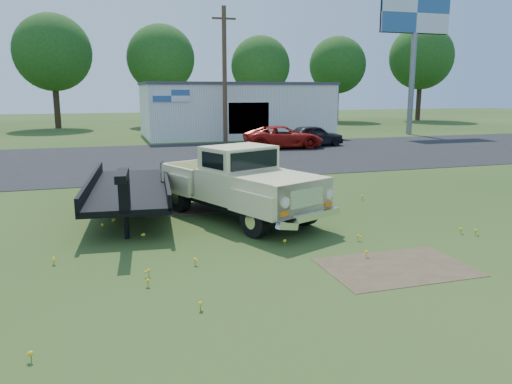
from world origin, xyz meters
TOP-DOWN VIEW (x-y plane):
  - ground at (0.00, 0.00)m, footprint 140.00×140.00m
  - asphalt_lot at (0.00, 15.00)m, footprint 90.00×14.00m
  - dirt_patch_a at (1.50, -3.00)m, footprint 3.00×2.00m
  - dirt_patch_b at (-2.00, 3.50)m, footprint 2.20×1.60m
  - commercial_building at (6.00, 26.99)m, footprint 14.20×8.20m
  - billboard at (20.00, 24.04)m, footprint 6.10×0.45m
  - utility_pole_mid at (4.00, 22.00)m, footprint 1.60×0.30m
  - treeline_c at (-8.00, 39.50)m, footprint 7.04×7.04m
  - treeline_d at (2.00, 40.50)m, footprint 6.72×6.72m
  - treeline_e at (12.00, 39.00)m, footprint 6.08×6.08m
  - treeline_f at (22.00, 41.50)m, footprint 6.40×6.40m
  - treeline_g at (32.00, 40.00)m, footprint 7.36×7.36m
  - vintage_pickup_truck at (-0.55, 1.91)m, footprint 4.31×6.17m
  - flatbed_trailer at (-3.51, 3.29)m, footprint 2.85×6.85m
  - red_pickup at (6.68, 17.71)m, footprint 5.15×2.75m
  - dark_sedan at (8.93, 18.21)m, footprint 4.16×2.12m

SIDE VIEW (x-z plane):
  - ground at x=0.00m, z-range 0.00..0.00m
  - asphalt_lot at x=0.00m, z-range -0.01..0.01m
  - dirt_patch_a at x=1.50m, z-range -0.01..0.01m
  - dirt_patch_b at x=-2.00m, z-range -0.01..0.01m
  - dark_sedan at x=8.93m, z-range 0.00..1.36m
  - red_pickup at x=6.68m, z-range 0.00..1.38m
  - flatbed_trailer at x=-3.51m, z-range 0.00..1.82m
  - vintage_pickup_truck at x=-0.55m, z-range 0.00..2.09m
  - commercial_building at x=6.00m, z-range 0.03..4.18m
  - utility_pole_mid at x=4.00m, z-range 0.10..9.10m
  - treeline_e at x=12.00m, z-range 1.46..10.51m
  - treeline_f at x=22.00m, z-range 1.54..11.06m
  - treeline_d at x=2.00m, z-range 1.62..11.62m
  - treeline_c at x=-8.00m, z-range 1.70..12.17m
  - treeline_g at x=32.00m, z-range 1.78..12.73m
  - billboard at x=20.00m, z-range 3.01..14.06m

